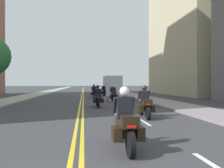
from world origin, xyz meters
TOP-DOWN VIEW (x-y plane):
  - ground_plane at (0.00, 48.00)m, footprint 264.00×264.00m
  - sidewalk_left at (-7.17, 48.00)m, footprint 2.93×144.00m
  - sidewalk_right at (7.17, 48.00)m, footprint 2.93×144.00m
  - centreline_yellow_inner at (-0.12, 48.00)m, footprint 0.12×132.00m
  - centreline_yellow_outer at (0.12, 48.00)m, footprint 0.12×132.00m
  - lane_dashes_white at (2.85, 29.00)m, footprint 0.14×56.40m
  - building_right_1 at (16.83, 32.03)m, footprint 7.34×19.21m
  - motorcycle_0 at (1.23, 3.71)m, footprint 0.77×2.12m
  - motorcycle_1 at (3.20, 8.89)m, footprint 0.78×2.22m
  - motorcycle_2 at (1.20, 14.42)m, footprint 0.77×2.26m
  - motorcycle_3 at (3.01, 19.34)m, footprint 0.77×2.15m
  - motorcycle_4 at (1.39, 24.75)m, footprint 0.77×2.14m
  - motorcycle_5 at (3.00, 29.63)m, footprint 0.77×2.09m
  - traffic_cone_0 at (5.02, 16.99)m, footprint 0.36×0.36m
  - traffic_cone_1 at (5.07, 14.10)m, footprint 0.36×0.36m
  - parked_truck at (4.30, 30.91)m, footprint 2.20×6.50m

SIDE VIEW (x-z plane):
  - ground_plane at x=0.00m, z-range 0.00..0.00m
  - centreline_yellow_inner at x=-0.12m, z-range 0.00..0.01m
  - centreline_yellow_outer at x=0.12m, z-range 0.00..0.01m
  - lane_dashes_white at x=2.85m, z-range 0.00..0.01m
  - sidewalk_left at x=-7.17m, z-range 0.00..0.12m
  - sidewalk_right at x=7.17m, z-range 0.00..0.12m
  - traffic_cone_1 at x=5.07m, z-range 0.00..0.64m
  - traffic_cone_0 at x=5.02m, z-range 0.00..0.66m
  - motorcycle_5 at x=3.00m, z-range -0.16..1.43m
  - motorcycle_1 at x=3.20m, z-range -0.16..1.46m
  - motorcycle_0 at x=1.23m, z-range -0.16..1.48m
  - motorcycle_4 at x=1.39m, z-range -0.16..1.49m
  - motorcycle_3 at x=3.01m, z-range -0.16..1.49m
  - motorcycle_2 at x=1.20m, z-range -0.14..1.48m
  - parked_truck at x=4.30m, z-range -0.13..2.67m
  - building_right_1 at x=16.83m, z-range 0.00..23.06m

